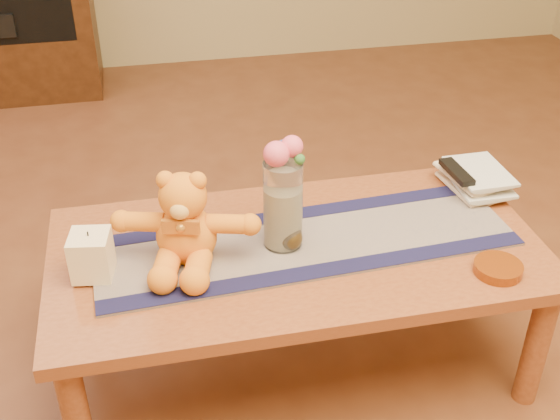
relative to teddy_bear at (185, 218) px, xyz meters
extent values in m
plane|color=#5A2E19|center=(0.31, 0.00, -0.59)|extent=(5.50, 5.50, 0.00)
cube|color=brown|center=(0.31, 0.00, -0.16)|extent=(1.40, 0.70, 0.04)
cylinder|color=brown|center=(-0.33, -0.29, -0.38)|extent=(0.07, 0.07, 0.41)
cylinder|color=brown|center=(0.95, -0.29, -0.38)|extent=(0.07, 0.07, 0.41)
cylinder|color=brown|center=(-0.33, 0.29, -0.38)|extent=(0.07, 0.07, 0.41)
cylinder|color=brown|center=(0.95, 0.29, -0.38)|extent=(0.07, 0.07, 0.41)
cube|color=#191B47|center=(0.34, 0.00, -0.13)|extent=(1.22, 0.42, 0.01)
cube|color=#131238|center=(0.35, -0.14, -0.13)|extent=(1.20, 0.13, 0.00)
cube|color=#131238|center=(0.33, 0.15, -0.13)|extent=(1.20, 0.13, 0.00)
cube|color=#FFE6BB|center=(-0.25, -0.03, -0.07)|extent=(0.12, 0.12, 0.12)
cylinder|color=black|center=(-0.25, -0.03, 0.00)|extent=(0.00, 0.00, 0.01)
cylinder|color=silver|center=(0.27, 0.01, 0.00)|extent=(0.11, 0.11, 0.26)
cylinder|color=beige|center=(0.27, 0.01, -0.04)|extent=(0.09, 0.09, 0.18)
sphere|color=#F25575|center=(0.25, 0.00, 0.17)|extent=(0.07, 0.07, 0.07)
sphere|color=#F25575|center=(0.30, 0.01, 0.18)|extent=(0.06, 0.06, 0.06)
sphere|color=#474A9B|center=(0.28, 0.04, 0.16)|extent=(0.04, 0.04, 0.04)
sphere|color=#474A9B|center=(0.24, 0.03, 0.15)|extent=(0.04, 0.04, 0.04)
sphere|color=#33662D|center=(0.31, -0.01, 0.15)|extent=(0.03, 0.03, 0.03)
sphere|color=#473317|center=(0.29, -0.02, -0.09)|extent=(0.07, 0.07, 0.07)
imported|color=beige|center=(0.86, 0.18, -0.13)|extent=(0.19, 0.24, 0.02)
imported|color=beige|center=(0.87, 0.17, -0.11)|extent=(0.17, 0.23, 0.02)
imported|color=beige|center=(0.86, 0.18, -0.09)|extent=(0.20, 0.25, 0.02)
imported|color=beige|center=(0.87, 0.17, -0.07)|extent=(0.17, 0.23, 0.02)
cube|color=black|center=(0.86, 0.17, -0.05)|extent=(0.06, 0.16, 0.02)
cylinder|color=#BF5914|center=(0.81, -0.24, -0.12)|extent=(0.17, 0.17, 0.03)
camera|label=1|loc=(-0.08, -1.59, 1.03)|focal=45.00mm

